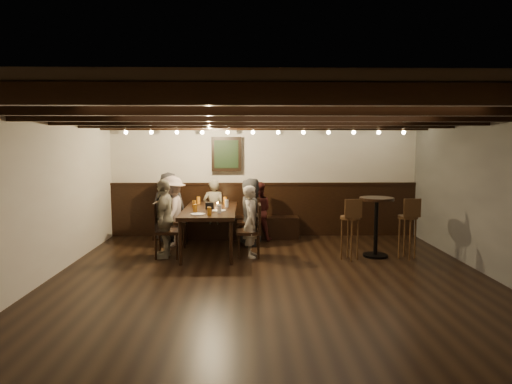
{
  "coord_description": "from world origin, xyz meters",
  "views": [
    {
      "loc": [
        -0.35,
        -6.2,
        1.96
      ],
      "look_at": [
        -0.22,
        1.3,
        1.17
      ],
      "focal_mm": 32.0,
      "sensor_mm": 36.0,
      "label": 1
    }
  ],
  "objects_px": {
    "person_bench_right": "(258,211)",
    "person_right_far": "(251,221)",
    "person_bench_left": "(169,207)",
    "chair_left_near": "(175,230)",
    "person_left_far": "(165,218)",
    "bar_stool_left": "(350,237)",
    "high_top_table": "(376,218)",
    "person_right_near": "(251,212)",
    "chair_left_far": "(167,241)",
    "chair_right_far": "(250,241)",
    "chair_right_near": "(249,231)",
    "person_left_near": "(173,211)",
    "person_bench_centre": "(214,209)",
    "dining_table": "(210,212)",
    "bar_stool_right": "(407,236)"
  },
  "relations": [
    {
      "from": "chair_left_near",
      "to": "person_left_near",
      "type": "xyz_separation_m",
      "value": [
        -0.03,
        -0.0,
        0.38
      ]
    },
    {
      "from": "person_left_near",
      "to": "person_left_far",
      "type": "relative_size",
      "value": 1.0
    },
    {
      "from": "chair_right_far",
      "to": "person_bench_right",
      "type": "xyz_separation_m",
      "value": [
        0.17,
        1.35,
        0.32
      ]
    },
    {
      "from": "chair_right_near",
      "to": "person_right_far",
      "type": "height_order",
      "value": "person_right_far"
    },
    {
      "from": "dining_table",
      "to": "person_left_near",
      "type": "distance_m",
      "value": 0.88
    },
    {
      "from": "person_bench_centre",
      "to": "person_right_far",
      "type": "bearing_deg",
      "value": 116.57
    },
    {
      "from": "chair_right_near",
      "to": "person_right_far",
      "type": "distance_m",
      "value": 0.96
    },
    {
      "from": "person_left_near",
      "to": "person_right_far",
      "type": "xyz_separation_m",
      "value": [
        1.51,
        -0.89,
        -0.06
      ]
    },
    {
      "from": "high_top_table",
      "to": "chair_left_far",
      "type": "bearing_deg",
      "value": 179.79
    },
    {
      "from": "person_bench_centre",
      "to": "chair_left_near",
      "type": "bearing_deg",
      "value": 39.78
    },
    {
      "from": "bar_stool_left",
      "to": "person_right_far",
      "type": "bearing_deg",
      "value": 166.46
    },
    {
      "from": "person_bench_left",
      "to": "person_bench_right",
      "type": "distance_m",
      "value": 1.8
    },
    {
      "from": "person_left_far",
      "to": "bar_stool_left",
      "type": "xyz_separation_m",
      "value": [
        3.17,
        -0.22,
        -0.29
      ]
    },
    {
      "from": "person_bench_left",
      "to": "bar_stool_left",
      "type": "xyz_separation_m",
      "value": [
        3.33,
        -1.57,
        -0.31
      ]
    },
    {
      "from": "chair_left_near",
      "to": "person_right_near",
      "type": "xyz_separation_m",
      "value": [
        1.47,
        0.01,
        0.35
      ]
    },
    {
      "from": "chair_right_far",
      "to": "person_left_far",
      "type": "height_order",
      "value": "person_left_far"
    },
    {
      "from": "dining_table",
      "to": "chair_left_near",
      "type": "relative_size",
      "value": 2.15
    },
    {
      "from": "chair_left_near",
      "to": "person_left_far",
      "type": "bearing_deg",
      "value": -1.87
    },
    {
      "from": "person_left_far",
      "to": "chair_left_near",
      "type": "bearing_deg",
      "value": 178.13
    },
    {
      "from": "dining_table",
      "to": "person_bench_centre",
      "type": "xyz_separation_m",
      "value": [
        -0.01,
        1.05,
        -0.1
      ]
    },
    {
      "from": "person_bench_right",
      "to": "chair_right_far",
      "type": "bearing_deg",
      "value": 82.38
    },
    {
      "from": "chair_right_near",
      "to": "person_left_near",
      "type": "height_order",
      "value": "person_left_near"
    },
    {
      "from": "person_bench_right",
      "to": "bar_stool_left",
      "type": "relative_size",
      "value": 1.14
    },
    {
      "from": "person_right_far",
      "to": "bar_stool_left",
      "type": "height_order",
      "value": "person_right_far"
    },
    {
      "from": "chair_left_near",
      "to": "chair_left_far",
      "type": "relative_size",
      "value": 1.02
    },
    {
      "from": "chair_right_far",
      "to": "person_bench_right",
      "type": "bearing_deg",
      "value": -7.62
    },
    {
      "from": "person_bench_left",
      "to": "person_bench_right",
      "type": "height_order",
      "value": "person_bench_left"
    },
    {
      "from": "high_top_table",
      "to": "person_right_near",
      "type": "bearing_deg",
      "value": 156.96
    },
    {
      "from": "chair_left_near",
      "to": "bar_stool_right",
      "type": "distance_m",
      "value": 4.28
    },
    {
      "from": "chair_right_near",
      "to": "person_bench_left",
      "type": "distance_m",
      "value": 1.73
    },
    {
      "from": "person_left_far",
      "to": "person_bench_centre",
      "type": "bearing_deg",
      "value": 153.43
    },
    {
      "from": "chair_left_near",
      "to": "person_right_near",
      "type": "bearing_deg",
      "value": 90.0
    },
    {
      "from": "chair_right_near",
      "to": "person_left_near",
      "type": "bearing_deg",
      "value": 90.0
    },
    {
      "from": "person_left_far",
      "to": "person_right_near",
      "type": "relative_size",
      "value": 1.04
    },
    {
      "from": "person_left_near",
      "to": "chair_left_near",
      "type": "bearing_deg",
      "value": 90.0
    },
    {
      "from": "chair_left_far",
      "to": "dining_table",
      "type": "bearing_deg",
      "value": 122.0
    },
    {
      "from": "dining_table",
      "to": "person_bench_left",
      "type": "bearing_deg",
      "value": 135.0
    },
    {
      "from": "person_bench_right",
      "to": "person_right_far",
      "type": "relative_size",
      "value": 0.96
    },
    {
      "from": "person_right_near",
      "to": "person_right_far",
      "type": "relative_size",
      "value": 1.05
    },
    {
      "from": "person_bench_right",
      "to": "person_bench_left",
      "type": "bearing_deg",
      "value": -0.0
    },
    {
      "from": "chair_left_far",
      "to": "person_bench_right",
      "type": "relative_size",
      "value": 0.8
    },
    {
      "from": "person_left_far",
      "to": "person_right_near",
      "type": "bearing_deg",
      "value": 120.96
    },
    {
      "from": "chair_right_far",
      "to": "chair_left_far",
      "type": "bearing_deg",
      "value": 90.0
    },
    {
      "from": "bar_stool_right",
      "to": "person_bench_right",
      "type": "bearing_deg",
      "value": 144.53
    },
    {
      "from": "bar_stool_left",
      "to": "high_top_table",
      "type": "bearing_deg",
      "value": 16.74
    },
    {
      "from": "chair_left_near",
      "to": "person_bench_right",
      "type": "relative_size",
      "value": 0.82
    },
    {
      "from": "bar_stool_left",
      "to": "person_bench_left",
      "type": "bearing_deg",
      "value": 149.11
    },
    {
      "from": "chair_right_far",
      "to": "person_left_near",
      "type": "distance_m",
      "value": 1.77
    },
    {
      "from": "dining_table",
      "to": "person_right_near",
      "type": "height_order",
      "value": "person_right_near"
    },
    {
      "from": "chair_left_near",
      "to": "chair_right_far",
      "type": "bearing_deg",
      "value": 58.0
    }
  ]
}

